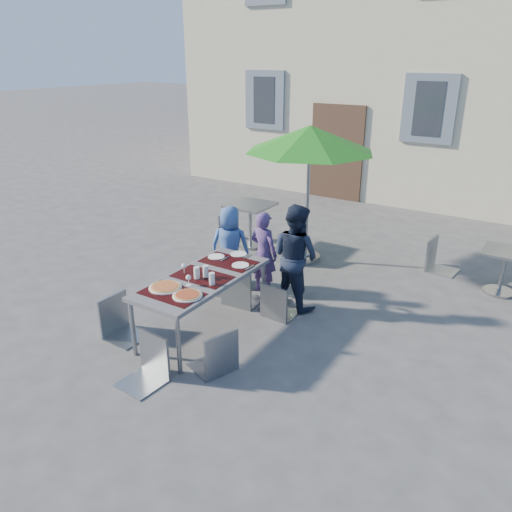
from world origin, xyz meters
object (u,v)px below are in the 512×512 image
Objects in this scene: pizza_near_left at (165,287)px; child_0 at (230,247)px; patio_umbrella at (310,140)px; bg_chair_l_0 at (231,212)px; dining_table at (202,281)px; chair_3 at (117,293)px; bg_chair_l_1 at (441,236)px; pizza_near_right at (187,295)px; bg_chair_r_0 at (288,230)px; cafe_table_0 at (250,216)px; cafe_table_1 at (503,266)px; chair_4 at (216,326)px; child_2 at (295,256)px; chair_0 at (217,257)px; child_1 at (264,253)px; chair_2 at (278,281)px; chair_5 at (145,333)px; chair_1 at (240,263)px.

pizza_near_left is 0.31× the size of child_0.
patio_umbrella reaches higher than bg_chair_l_0.
bg_chair_l_0 reaches higher than dining_table.
bg_chair_l_1 reaches higher than chair_3.
bg_chair_r_0 reaches higher than pizza_near_right.
cafe_table_0 is 4.14m from cafe_table_1.
child_0 is at bearing 121.31° from chair_4.
bg_chair_l_0 is (-1.80, 3.39, -0.21)m from pizza_near_right.
child_2 is 1.48× the size of chair_0.
bg_chair_r_0 is at bearing -122.61° from child_0.
child_1 is 1.34× the size of chair_2.
chair_2 is at bearing 45.62° from chair_3.
child_2 is at bearing 76.56° from pizza_near_right.
chair_3 is at bearing -134.38° from chair_2.
patio_umbrella reaches higher than chair_5.
chair_3 is (-0.65, -0.16, -0.19)m from pizza_near_left.
patio_umbrella reaches higher than child_1.
bg_chair_l_1 is at bearing 66.26° from pizza_near_right.
bg_chair_l_1 is (1.79, 4.07, -0.18)m from pizza_near_right.
pizza_near_left is 1.85m from child_1.
pizza_near_left is 3.66m from bg_chair_l_0.
chair_0 is 0.92× the size of chair_1.
chair_5 is 1.22× the size of cafe_table_0.
chair_1 is 1.97m from chair_5.
patio_umbrella is (0.51, 1.48, 1.40)m from child_0.
pizza_near_left is 1.13× the size of pizza_near_right.
child_2 is 1.46× the size of bg_chair_l_1.
child_1 is at bearing 135.37° from chair_2.
bg_chair_l_0 is (-1.44, 3.36, -0.21)m from pizza_near_left.
child_0 reaches higher than cafe_table_1.
dining_table is at bearing -84.46° from bg_chair_r_0.
dining_table is 1.41m from child_0.
child_0 reaches higher than chair_2.
bg_chair_l_1 reaches higher than chair_5.
chair_1 is at bearing 115.25° from child_0.
bg_chair_l_0 is 1.38m from bg_chair_r_0.
pizza_near_right is 1.63m from chair_0.
patio_umbrella reaches higher than cafe_table_0.
chair_3 is at bearing -123.59° from bg_chair_l_1.
cafe_table_0 is at bearing -44.75° from child_1.
chair_5 is at bearing -83.78° from dining_table.
chair_1 is at bearing 89.25° from child_1.
bg_chair_l_1 is at bearing 68.31° from chair_5.
child_0 is 1.26× the size of chair_4.
chair_2 is 0.92× the size of chair_3.
child_1 is 1.90m from cafe_table_0.
chair_3 is at bearing 60.48° from child_0.
chair_3 is 3.49m from cafe_table_0.
chair_4 is (0.61, -1.97, -0.04)m from child_1.
cafe_table_0 is at bearing 109.19° from chair_0.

